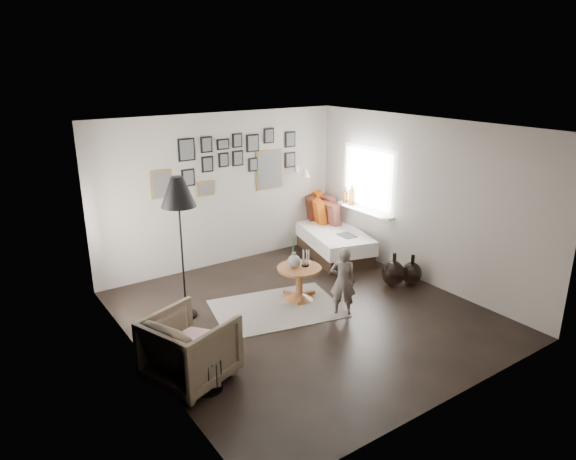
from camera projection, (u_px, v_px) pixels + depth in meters
ground at (305, 314)px, 7.20m from camera, size 4.80×4.80×0.00m
wall_back at (222, 191)px, 8.67m from camera, size 4.50×0.00×4.50m
wall_front at (455, 289)px, 4.92m from camera, size 4.50×0.00×4.50m
wall_left at (141, 262)px, 5.58m from camera, size 0.00×4.80×4.80m
wall_right at (422, 201)px, 8.02m from camera, size 0.00×4.80×4.80m
ceiling at (307, 127)px, 6.39m from camera, size 4.80×4.80×0.00m
door_left at (111, 251)px, 6.61m from camera, size 0.00×2.14×2.14m
window_right at (359, 206)px, 9.14m from camera, size 0.15×1.32×1.30m
gallery_wall at (236, 163)px, 8.68m from camera, size 2.74×0.03×1.08m
wall_sconce at (305, 173)px, 9.25m from camera, size 0.18×0.36×0.16m
rug at (277, 308)px, 7.35m from camera, size 2.00×1.60×0.01m
pedestal_table at (299, 285)px, 7.59m from camera, size 0.65×0.65×0.51m
vase at (294, 259)px, 7.43m from camera, size 0.19×0.19×0.47m
candles at (305, 258)px, 7.52m from camera, size 0.11×0.11×0.24m
daybed at (326, 234)px, 9.55m from camera, size 1.41×2.25×1.04m
magazine_on_daybed at (347, 235)px, 8.96m from camera, size 0.26×0.34×0.02m
armchair at (190, 348)px, 5.61m from camera, size 1.09×1.08×0.78m
armchair_cushion at (190, 338)px, 5.64m from camera, size 0.45×0.46×0.16m
floor_lamp at (178, 197)px, 6.62m from camera, size 0.46×0.46×1.98m
magazine_basket at (208, 375)px, 5.50m from camera, size 0.31×0.31×0.37m
demijohn_large at (393, 273)px, 8.05m from camera, size 0.36×0.36×0.54m
demijohn_small at (412, 273)px, 8.12m from camera, size 0.32×0.32×0.49m
child at (343, 281)px, 7.07m from camera, size 0.42×0.42×0.98m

